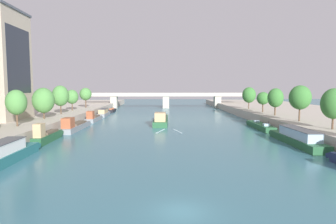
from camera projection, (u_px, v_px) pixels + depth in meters
ground_plane at (181, 212)px, 21.62m from camera, size 400.00×400.00×0.00m
quay_left at (14, 118)px, 75.53m from camera, size 36.00×170.00×2.34m
quay_right at (319, 118)px, 77.05m from camera, size 36.00×170.00×2.34m
barge_midriver at (161, 119)px, 74.43m from camera, size 3.97×21.07×3.32m
wake_behind_barge at (169, 131)px, 61.10m from camera, size 5.60×5.95×0.03m
moored_boat_left_gap_after at (0, 156)px, 34.44m from camera, size 3.07×16.30×2.79m
moored_boat_left_second at (47, 136)px, 49.09m from camera, size 1.87×10.85×3.58m
moored_boat_left_end at (75, 126)px, 62.51m from camera, size 2.76×15.40×3.19m
moored_boat_left_far at (93, 118)px, 78.43m from camera, size 2.43×11.41×3.08m
moored_boat_left_near at (104, 113)px, 93.43m from camera, size 2.78×12.32×2.39m
moored_boat_left_downstream at (112, 110)px, 108.41m from camera, size 2.35×10.52×2.09m
moored_boat_right_gap_after at (297, 138)px, 46.84m from camera, size 3.08×16.74×2.75m
moored_boat_right_near at (260, 126)px, 64.58m from camera, size 2.48×14.18×2.27m
tree_left_nearest at (16, 102)px, 51.41m from camera, size 3.65×3.65×6.65m
tree_left_by_lamp at (43, 100)px, 63.16m from camera, size 4.74×4.74×6.96m
tree_left_past_mid at (60, 96)px, 74.01m from camera, size 4.26×4.26×7.52m
tree_left_far at (72, 97)px, 85.44m from camera, size 3.73×3.73×6.31m
tree_left_distant at (86, 94)px, 97.58m from camera, size 4.03×4.03×6.81m
tree_right_midway at (334, 104)px, 47.66m from camera, size 4.09×4.09×6.93m
tree_right_by_lamp at (300, 98)px, 58.85m from camera, size 4.41×4.41×7.48m
tree_right_far at (275, 98)px, 71.11m from camera, size 3.88×3.88×6.81m
tree_right_distant at (263, 98)px, 80.18m from camera, size 3.53×3.53×5.70m
tree_right_nearest at (249, 95)px, 92.11m from camera, size 4.32×4.32×7.05m
bridge_far at (166, 98)px, 127.00m from camera, size 70.29×4.40×6.79m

